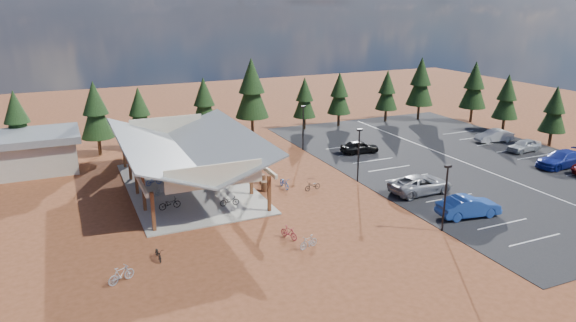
{
  "coord_description": "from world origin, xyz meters",
  "views": [
    {
      "loc": [
        -19.71,
        -37.24,
        16.32
      ],
      "look_at": [
        -0.94,
        4.88,
        1.97
      ],
      "focal_mm": 32.0,
      "sensor_mm": 36.0,
      "label": 1
    }
  ],
  "objects": [
    {
      "name": "pine_6",
      "position": [
        14.58,
        22.71,
        4.5
      ],
      "size": [
        3.16,
        3.16,
        7.37
      ],
      "color": "#382314",
      "rests_on": "ground"
    },
    {
      "name": "pine_12",
      "position": [
        32.73,
        11.11,
        4.62
      ],
      "size": [
        3.25,
        3.25,
        7.57
      ],
      "color": "#382314",
      "rests_on": "ground"
    },
    {
      "name": "pine_4",
      "position": [
        2.01,
        22.63,
        6.0
      ],
      "size": [
        4.22,
        4.22,
        9.82
      ],
      "color": "#382314",
      "rests_on": "ground"
    },
    {
      "name": "pine_5",
      "position": [
        9.45,
        22.86,
        4.25
      ],
      "size": [
        2.99,
        2.99,
        6.97
      ],
      "color": "#382314",
      "rests_on": "ground"
    },
    {
      "name": "lamp_post_0",
      "position": [
        5.0,
        -10.0,
        2.98
      ],
      "size": [
        0.5,
        0.25,
        5.14
      ],
      "color": "black",
      "rests_on": "ground"
    },
    {
      "name": "pine_0",
      "position": [
        -24.24,
        21.71,
        4.71
      ],
      "size": [
        3.31,
        3.31,
        7.72
      ],
      "color": "#382314",
      "rests_on": "ground"
    },
    {
      "name": "car_7",
      "position": [
        26.47,
        -2.74,
        0.88
      ],
      "size": [
        5.82,
        2.43,
        1.68
      ],
      "primitive_type": "imported",
      "rotation": [
        0.0,
        0.0,
        -1.56
      ],
      "color": "#1C2D98",
      "rests_on": "asphalt_lot"
    },
    {
      "name": "lamp_post_1",
      "position": [
        5.0,
        2.0,
        2.98
      ],
      "size": [
        0.5,
        0.25,
        5.14
      ],
      "color": "black",
      "rests_on": "ground"
    },
    {
      "name": "trash_bin_1",
      "position": [
        -3.45,
        5.15,
        0.45
      ],
      "size": [
        0.6,
        0.6,
        0.9
      ],
      "primitive_type": "cylinder",
      "color": "#4C2E1B",
      "rests_on": "ground"
    },
    {
      "name": "bike_5",
      "position": [
        -7.63,
        4.81,
        0.61
      ],
      "size": [
        1.75,
        0.78,
        1.02
      ],
      "primitive_type": "imported",
      "rotation": [
        0.0,
        0.0,
        1.39
      ],
      "color": "#A1A2A9",
      "rests_on": "concrete_pad"
    },
    {
      "name": "bike_15",
      "position": [
        -2.31,
        8.1,
        0.53
      ],
      "size": [
        1.82,
        1.2,
        1.07
      ],
      "primitive_type": "imported",
      "rotation": [
        0.0,
        0.0,
        2.01
      ],
      "color": "maroon",
      "rests_on": "ground"
    },
    {
      "name": "pine_1",
      "position": [
        -16.53,
        21.3,
        5.05
      ],
      "size": [
        3.55,
        3.55,
        8.27
      ],
      "color": "#382314",
      "rests_on": "ground"
    },
    {
      "name": "bike_7",
      "position": [
        -8.0,
        13.83,
        0.65
      ],
      "size": [
        1.89,
        1.01,
        1.09
      ],
      "primitive_type": "imported",
      "rotation": [
        0.0,
        0.0,
        1.28
      ],
      "color": "maroon",
      "rests_on": "concrete_pad"
    },
    {
      "name": "ground",
      "position": [
        0.0,
        0.0,
        0.0
      ],
      "size": [
        140.0,
        140.0,
        0.0
      ],
      "primitive_type": "plane",
      "color": "#5F3019",
      "rests_on": "ground"
    },
    {
      "name": "lamp_post_2",
      "position": [
        5.0,
        14.0,
        2.98
      ],
      "size": [
        0.5,
        0.25,
        5.14
      ],
      "color": "black",
      "rests_on": "ground"
    },
    {
      "name": "bike_11",
      "position": [
        -5.97,
        -6.55,
        0.48
      ],
      "size": [
        1.0,
        1.65,
        0.96
      ],
      "primitive_type": "imported",
      "rotation": [
        0.0,
        0.0,
        0.37
      ],
      "color": "maroon",
      "rests_on": "ground"
    },
    {
      "name": "concrete_pad",
      "position": [
        -10.0,
        7.0,
        0.05
      ],
      "size": [
        10.6,
        18.6,
        0.1
      ],
      "primitive_type": "cube",
      "color": "gray",
      "rests_on": "ground"
    },
    {
      "name": "pine_7",
      "position": [
        22.1,
        22.48,
        4.44
      ],
      "size": [
        3.12,
        3.12,
        7.27
      ],
      "color": "#382314",
      "rests_on": "ground"
    },
    {
      "name": "asphalt_lot",
      "position": [
        18.5,
        3.0,
        0.02
      ],
      "size": [
        27.0,
        44.0,
        0.04
      ],
      "primitive_type": "cube",
      "color": "black",
      "rests_on": "ground"
    },
    {
      "name": "bike_9",
      "position": [
        -17.72,
        -7.93,
        0.54
      ],
      "size": [
        1.83,
        1.23,
        1.07
      ],
      "primitive_type": "imported",
      "rotation": [
        0.0,
        0.0,
        2.02
      ],
      "color": "#A1A1A9",
      "rests_on": "ground"
    },
    {
      "name": "bike_14",
      "position": [
        -2.05,
        3.23,
        0.5
      ],
      "size": [
        0.69,
        1.92,
        1.0
      ],
      "primitive_type": "imported",
      "rotation": [
        0.0,
        0.0,
        -0.01
      ],
      "color": "navy",
      "rests_on": "ground"
    },
    {
      "name": "bike_16",
      "position": [
        0.05,
        1.63,
        0.42
      ],
      "size": [
        1.68,
        0.8,
        0.85
      ],
      "primitive_type": "imported",
      "rotation": [
        0.0,
        0.0,
        4.87
      ],
      "color": "black",
      "rests_on": "ground"
    },
    {
      "name": "car_8",
      "position": [
        27.55,
        2.99,
        0.76
      ],
      "size": [
        4.34,
        2.0,
        1.44
      ],
      "primitive_type": "imported",
      "rotation": [
        0.0,
        0.0,
        -1.5
      ],
      "color": "#ADB1B5",
      "rests_on": "asphalt_lot"
    },
    {
      "name": "bike_8",
      "position": [
        -15.12,
        -5.87,
        0.41
      ],
      "size": [
        0.6,
        1.59,
        0.83
      ],
      "primitive_type": "imported",
      "rotation": [
        0.0,
        0.0,
        0.03
      ],
      "color": "black",
      "rests_on": "ground"
    },
    {
      "name": "bike_3",
      "position": [
        -11.45,
        11.26,
        0.62
      ],
      "size": [
        1.8,
        0.84,
        1.04
      ],
      "primitive_type": "imported",
      "rotation": [
        0.0,
        0.0,
        1.78
      ],
      "color": "maroon",
      "rests_on": "concrete_pad"
    },
    {
      "name": "car_2",
      "position": [
        8.49,
        -2.92,
        0.85
      ],
      "size": [
        5.91,
        2.82,
        1.63
      ],
      "primitive_type": "imported",
      "rotation": [
        0.0,
        0.0,
        1.59
      ],
      "color": "#93949A",
      "rests_on": "asphalt_lot"
    },
    {
      "name": "bike_4",
      "position": [
        -8.02,
        0.94,
        0.52
      ],
      "size": [
        1.67,
        0.74,
        0.85
      ],
      "primitive_type": "imported",
      "rotation": [
        0.0,
        0.0,
        1.46
      ],
      "color": "black",
      "rests_on": "concrete_pad"
    },
    {
      "name": "trash_bin_0",
      "position": [
        -4.02,
        3.2,
        0.45
      ],
      "size": [
        0.6,
        0.6,
        0.9
      ],
      "primitive_type": "cylinder",
      "color": "#4C2E1B",
      "rests_on": "ground"
    },
    {
      "name": "car_4",
      "position": [
        10.16,
        10.06,
        0.77
      ],
      "size": [
        4.46,
        2.22,
        1.46
      ],
      "primitive_type": "imported",
      "rotation": [
        0.0,
        0.0,
        1.45
      ],
      "color": "black",
      "rests_on": "asphalt_lot"
    },
    {
      "name": "pine_3",
      "position": [
        -4.05,
        22.85,
        4.72
      ],
      "size": [
        3.32,
        3.32,
        7.74
      ],
      "color": "#382314",
      "rests_on": "ground"
    },
    {
      "name": "car_9",
      "position": [
        27.66,
        7.6,
        0.79
      ],
      "size": [
        4.76,
        2.29,
        1.51
      ],
      "primitive_type": "imported",
      "rotation": [
        0.0,
        0.0,
        -1.73
      ],
      "color": "silver",
      "rests_on": "asphalt_lot"
    },
    {
      "name": "outbuilding",
      "position": [
        -24.0,
        18.0,
        2.03
      ],
      "size": [
        11.0,
        7.0,
        3.9
      ],
      "color": "#ADA593",
      "rests_on": "ground"
    },
    {
      "name": "pine_2",
      "position": [
        -11.88,
        21.61,
        4.42
      ],
      "size": [
        3.11,
        3.11,
        7.25
      ],
      "color": "#382314",
      "rests_on": "ground"
    },
    {
      "name": "bike_1",
      "position": [
        -12.66,
        5.77,
        0.56
      ],
      "size": [
        1.58,
        0.79,
        0.91
      ],
      "primitive_type": "imported",
      "rotation": [
        0.0,
        0.0,
        1.82
      ],
      "color": "gray",
      "rests_on": "concrete_pad"
    },
    {
      "name": "bike_pavilion",
      "position": [
        -10.0,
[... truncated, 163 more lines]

